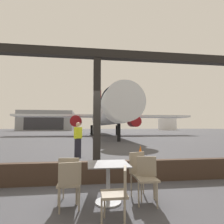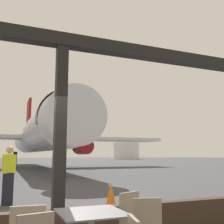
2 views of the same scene
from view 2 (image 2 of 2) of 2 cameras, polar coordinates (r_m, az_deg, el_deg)
The scene contains 7 objects.
ground_plane at distance 44.86m, azimuth -20.88°, elevation -10.19°, with size 220.00×220.00×0.00m, color #424247.
window_frame at distance 4.92m, azimuth -10.89°, elevation -10.25°, with size 8.58×0.24×3.69m.
cafe_chair_window_left at distance 4.24m, azimuth 4.70°, elevation -21.42°, with size 0.50×0.50×0.94m.
airplane at distance 32.76m, azimuth -14.80°, elevation -4.56°, with size 31.45×34.87×10.73m.
ground_crew_worker at distance 9.07m, azimuth -20.63°, elevation -11.98°, with size 0.40×0.51×1.74m.
traffic_cone at distance 8.15m, azimuth -0.24°, elevation -16.89°, with size 0.36×0.36×0.72m.
fuel_storage_tank at distance 96.30m, azimuth 2.98°, elevation -8.05°, with size 8.84×8.84×5.67m, color white.
Camera 2 is at (-0.94, -4.83, 1.48)m, focal length 44.18 mm.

